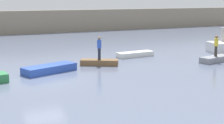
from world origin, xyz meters
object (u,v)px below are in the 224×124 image
Objects in this scene: person_blue_shirt at (99,47)px; person_yellow_shirt at (216,44)px; rowboat_white at (135,54)px; rowboat_grey at (215,59)px; rowboat_blue at (50,69)px; rowboat_brown at (99,62)px.

person_yellow_shirt is at bearing -16.10° from person_blue_shirt.
rowboat_white is 6.64m from rowboat_grey.
rowboat_blue is 2.24× the size of person_yellow_shirt.
rowboat_blue is at bearing -166.36° from person_blue_shirt.
person_blue_shirt is (-8.89, 2.57, 1.16)m from rowboat_grey.
person_blue_shirt reaches higher than rowboat_grey.
person_yellow_shirt is at bearing -26.67° from rowboat_blue.
rowboat_white is at bearing 1.02° from rowboat_blue.
rowboat_blue is at bearing -137.46° from rowboat_brown.
rowboat_brown is at bearing 163.90° from person_yellow_shirt.
rowboat_blue is at bearing -163.85° from rowboat_white.
rowboat_white is at bearing 27.00° from person_blue_shirt.
rowboat_brown is at bearing -90.00° from person_blue_shirt.
rowboat_blue reaches higher than rowboat_grey.
rowboat_blue is 13.05m from rowboat_grey.
person_blue_shirt is (4.07, 0.99, 1.13)m from rowboat_blue.
person_blue_shirt is at bearing -157.59° from rowboat_white.
person_blue_shirt reaches higher than rowboat_white.
person_yellow_shirt reaches higher than rowboat_white.
rowboat_blue reaches higher than rowboat_brown.
person_yellow_shirt is 9.26m from person_blue_shirt.
rowboat_brown is (4.07, 0.99, -0.04)m from rowboat_blue.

